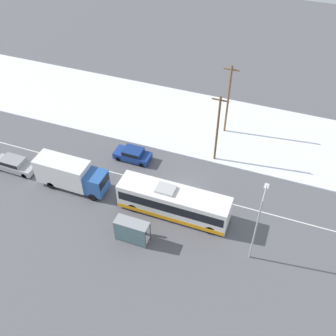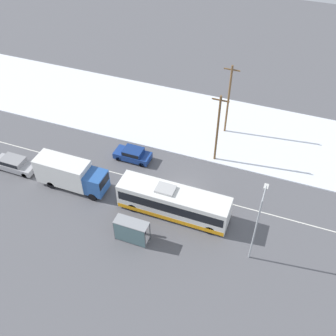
{
  "view_description": "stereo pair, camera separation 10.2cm",
  "coord_description": "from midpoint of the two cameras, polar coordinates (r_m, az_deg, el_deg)",
  "views": [
    {
      "loc": [
        8.4,
        -27.01,
        29.43
      ],
      "look_at": [
        -2.14,
        1.33,
        1.4
      ],
      "focal_mm": 42.0,
      "sensor_mm": 36.0,
      "label": 1
    },
    {
      "loc": [
        8.5,
        -26.98,
        29.43
      ],
      "look_at": [
        -2.14,
        1.33,
        1.4
      ],
      "focal_mm": 42.0,
      "sensor_mm": 36.0,
      "label": 2
    }
  ],
  "objects": [
    {
      "name": "parked_car_near_truck",
      "position": [
        45.76,
        -21.32,
        0.61
      ],
      "size": [
        4.73,
        1.8,
        1.49
      ],
      "color": "#9E9EA3",
      "rests_on": "ground_plane"
    },
    {
      "name": "utility_pole_roadside",
      "position": [
        41.93,
        7.28,
        5.73
      ],
      "size": [
        1.8,
        0.24,
        8.36
      ],
      "color": "brown",
      "rests_on": "ground_plane"
    },
    {
      "name": "sedan_car",
      "position": [
        44.02,
        -5.06,
        2.04
      ],
      "size": [
        4.11,
        1.8,
        1.45
      ],
      "rotation": [
        0.0,
        0.0,
        3.14
      ],
      "color": "navy",
      "rests_on": "ground_plane"
    },
    {
      "name": "utility_pole_snowlot",
      "position": [
        46.2,
        8.82,
        9.83
      ],
      "size": [
        1.8,
        0.24,
        8.89
      ],
      "color": "brown",
      "rests_on": "ground_plane"
    },
    {
      "name": "lane_marking_center",
      "position": [
        40.82,
        2.24,
        -3.35
      ],
      "size": [
        60.0,
        0.12,
        0.0
      ],
      "color": "silver",
      "rests_on": "ground_plane"
    },
    {
      "name": "streetlamp",
      "position": [
        33.01,
        12.97,
        -7.41
      ],
      "size": [
        0.36,
        2.18,
        7.4
      ],
      "color": "#9EA3A8",
      "rests_on": "ground_plane"
    },
    {
      "name": "ground_plane",
      "position": [
        40.82,
        2.24,
        -3.35
      ],
      "size": [
        120.0,
        120.0,
        0.0
      ],
      "primitive_type": "plane",
      "color": "#56565B"
    },
    {
      "name": "bus_shelter",
      "position": [
        35.47,
        -5.39,
        -8.92
      ],
      "size": [
        3.12,
        1.2,
        2.4
      ],
      "color": "gray",
      "rests_on": "ground_plane"
    },
    {
      "name": "city_bus",
      "position": [
        37.6,
        0.87,
        -5.0
      ],
      "size": [
        10.83,
        2.57,
        3.21
      ],
      "color": "white",
      "rests_on": "ground_plane"
    },
    {
      "name": "pedestrian_at_stop",
      "position": [
        36.45,
        -3.42,
        -8.49
      ],
      "size": [
        0.6,
        0.27,
        1.66
      ],
      "color": "#23232D",
      "rests_on": "ground_plane"
    },
    {
      "name": "box_truck",
      "position": [
        41.26,
        -13.95,
        -0.79
      ],
      "size": [
        7.5,
        2.3,
        3.26
      ],
      "color": "silver",
      "rests_on": "ground_plane"
    },
    {
      "name": "snow_lot",
      "position": [
        49.42,
        6.73,
        6.03
      ],
      "size": [
        80.0,
        13.04,
        0.12
      ],
      "color": "silver",
      "rests_on": "ground_plane"
    }
  ]
}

